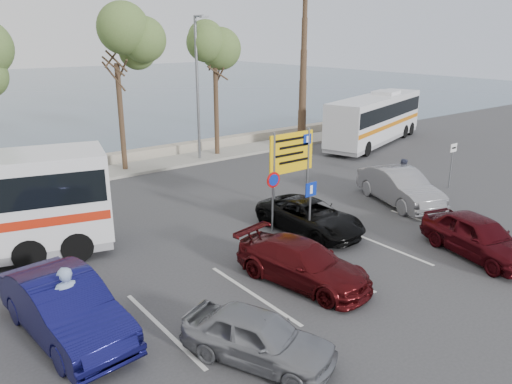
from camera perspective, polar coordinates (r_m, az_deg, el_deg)
ground at (r=17.86m, az=8.29°, el=-6.32°), size 120.00×120.00×0.00m
kerb_strip at (r=28.79m, az=-11.96°, el=2.95°), size 44.00×2.40×0.15m
seawall at (r=30.51m, az=-13.64°, el=4.09°), size 48.00×0.80×0.60m
tree_mid at (r=27.30m, az=-15.80°, el=15.89°), size 3.20×3.20×8.00m
tree_right at (r=30.10m, az=-4.72°, el=15.64°), size 3.20×3.20×7.40m
street_lamp_right at (r=29.00m, az=-6.66°, el=12.41°), size 0.45×1.15×8.01m
direction_sign at (r=19.92m, az=4.07°, el=3.76°), size 2.20×0.12×3.60m
sign_no_stop at (r=18.56m, az=1.95°, el=0.00°), size 0.60×0.08×2.35m
sign_parking at (r=17.71m, az=6.22°, el=-1.33°), size 0.50×0.07×2.25m
sign_taxi at (r=25.78m, az=21.49°, el=3.47°), size 0.50×0.07×2.20m
lane_markings at (r=16.49m, az=7.97°, el=-8.42°), size 12.02×4.20×0.01m
coach_bus_right at (r=35.01m, az=13.47°, el=7.96°), size 11.15×5.58×3.42m
car_silver_a at (r=11.81m, az=0.21°, el=-16.23°), size 2.83×3.92×1.24m
car_blue at (r=13.41m, az=-20.95°, el=-12.23°), size 2.16×4.91×1.57m
car_maroon at (r=15.17m, az=5.35°, el=-8.07°), size 2.60×4.66×1.28m
car_red at (r=18.39m, az=24.04°, el=-4.64°), size 2.60×4.43×1.41m
suv_black at (r=18.94m, az=6.20°, el=-2.80°), size 2.27×4.53×1.23m
car_silver_b at (r=22.78m, az=16.13°, el=0.57°), size 3.06×4.99×1.55m
pedestrian_near at (r=13.15m, az=-20.77°, el=-11.88°), size 0.75×0.54×1.95m
pedestrian_far at (r=24.46m, az=16.34°, el=1.81°), size 0.94×1.00×1.64m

